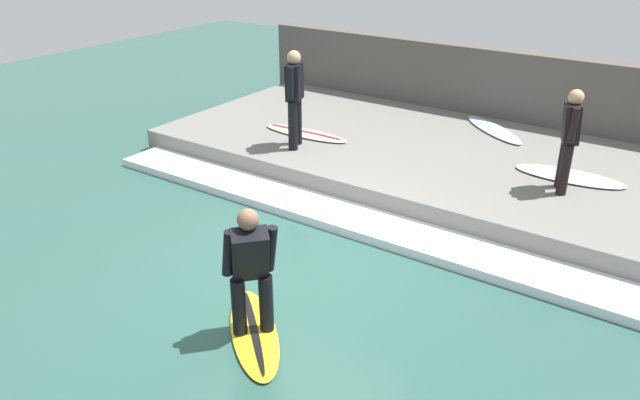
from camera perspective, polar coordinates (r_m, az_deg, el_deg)
ground_plane at (r=8.16m, az=-2.26°, el=-5.86°), size 28.00×28.00×0.00m
concrete_ledge at (r=11.21m, az=10.00°, el=3.86°), size 4.40×9.61×0.40m
back_wall at (r=13.18m, az=14.83°, el=9.66°), size 0.50×10.09×1.72m
wave_foam_crest at (r=9.14m, az=2.95°, el=-1.78°), size 0.81×9.13×0.13m
surfboard_riding at (r=6.94m, az=-6.05°, el=-11.94°), size 1.47×1.54×0.07m
surfer_riding at (r=6.47m, az=-6.38°, el=-6.01°), size 0.54×0.54×1.45m
surfer_waiting_near at (r=9.62m, az=21.84°, el=5.51°), size 0.50×0.36×1.53m
surfboard_waiting_near at (r=10.41m, az=21.83°, el=2.05°), size 0.68×1.69×0.06m
surfer_waiting_far at (r=10.70m, az=-2.34°, el=9.66°), size 0.53×0.37×1.68m
surfboard_waiting_far at (r=11.57m, az=-1.36°, el=6.13°), size 0.49×1.77×0.07m
surfboard_spare at (r=12.22m, az=15.59°, el=6.25°), size 1.45×1.65×0.06m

